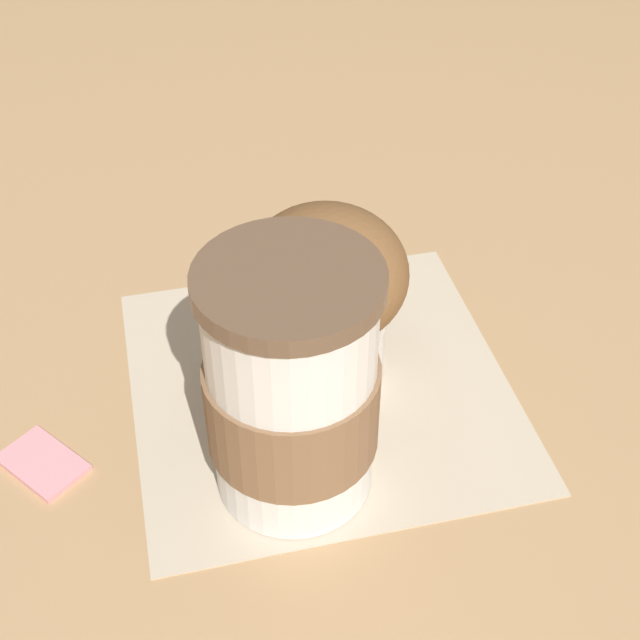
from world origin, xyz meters
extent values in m
plane|color=tan|center=(0.00, 0.00, 0.00)|extent=(3.00, 3.00, 0.00)
cube|color=beige|center=(0.00, 0.00, 0.00)|extent=(0.28, 0.28, 0.00)
cylinder|color=white|center=(-0.06, 0.04, 0.07)|extent=(0.09, 0.09, 0.14)
cylinder|color=brown|center=(-0.06, 0.04, 0.14)|extent=(0.09, 0.09, 0.01)
cylinder|color=#846042|center=(-0.06, 0.04, 0.06)|extent=(0.09, 0.09, 0.05)
cylinder|color=white|center=(0.01, -0.01, 0.02)|extent=(0.07, 0.07, 0.04)
ellipsoid|color=brown|center=(0.01, -0.01, 0.08)|extent=(0.10, 0.10, 0.08)
ellipsoid|color=gold|center=(0.06, 0.00, 0.02)|extent=(0.03, 0.05, 0.03)
ellipsoid|color=gold|center=(0.09, -0.04, 0.02)|extent=(0.06, 0.07, 0.03)
ellipsoid|color=brown|center=(0.12, -0.07, 0.02)|extent=(0.06, 0.05, 0.03)
cube|color=pink|center=(0.01, 0.17, 0.00)|extent=(0.06, 0.05, 0.01)
camera|label=1|loc=(-0.36, 0.16, 0.40)|focal=50.00mm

